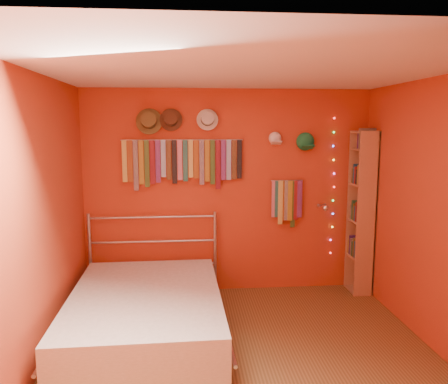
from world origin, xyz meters
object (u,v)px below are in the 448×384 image
object	(u,v)px
tie_rack	(182,160)
bed	(146,312)
reading_lamp	(324,207)
bookshelf	(364,212)

from	to	relation	value
tie_rack	bed	world-z (taller)	tie_rack
reading_lamp	bed	bearing A→B (deg)	-155.97
bookshelf	bed	world-z (taller)	bookshelf
bookshelf	bed	size ratio (longest dim) A/B	0.94
bed	bookshelf	bearing A→B (deg)	19.04
tie_rack	reading_lamp	bearing A→B (deg)	-6.05
tie_rack	bed	bearing A→B (deg)	-108.20
tie_rack	bookshelf	bearing A→B (deg)	-4.00
reading_lamp	bookshelf	world-z (taller)	bookshelf
bookshelf	bed	distance (m)	2.86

